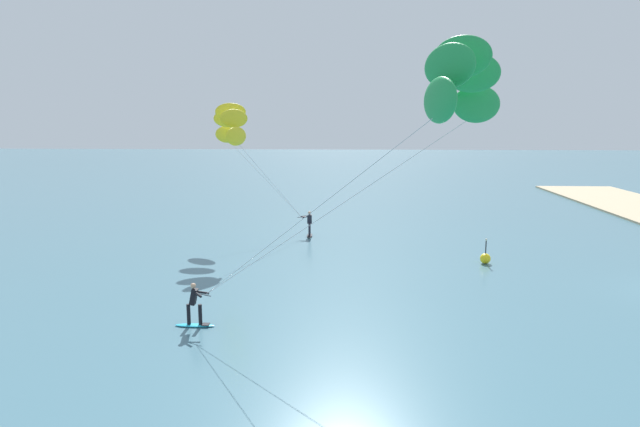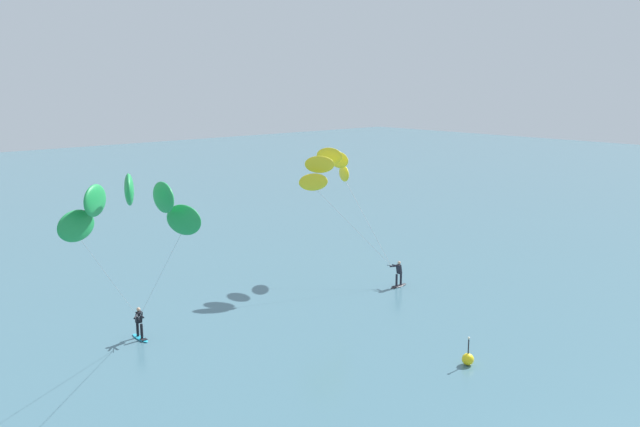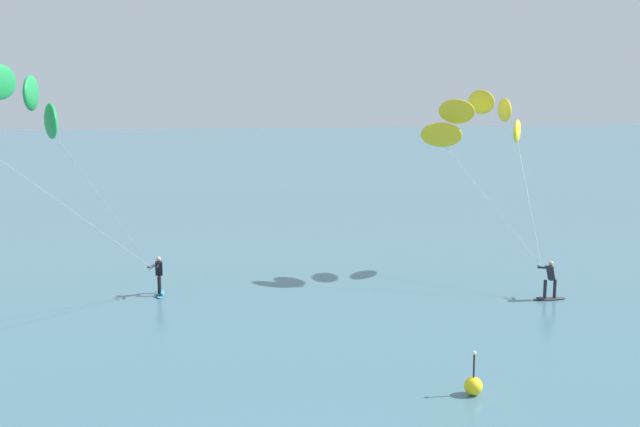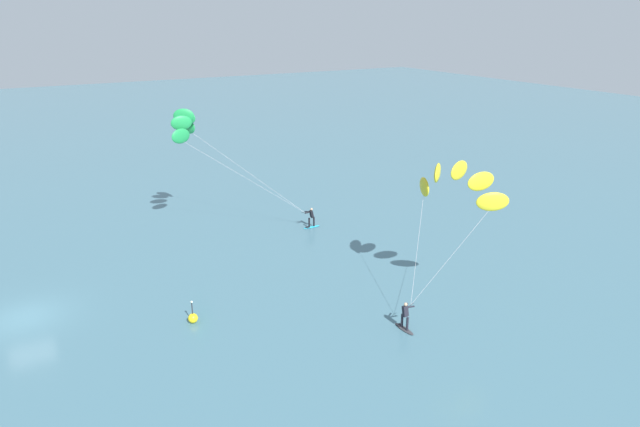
# 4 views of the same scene
# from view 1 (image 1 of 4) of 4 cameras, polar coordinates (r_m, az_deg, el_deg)

# --- Properties ---
(kitesurfer_nearshore) EXTENTS (5.57, 6.59, 8.66)m
(kitesurfer_nearshore) POSITION_cam_1_polar(r_m,az_deg,el_deg) (34.74, -8.92, 8.76)
(kitesurfer_nearshore) COLOR #333338
(kitesurfer_nearshore) RESTS_ON ground
(kitesurfer_mid_water) EXTENTS (6.87, 10.99, 9.82)m
(kitesurfer_mid_water) POSITION_cam_1_polar(r_m,az_deg,el_deg) (15.42, 12.78, 11.93)
(kitesurfer_mid_water) COLOR #23ADD1
(kitesurfer_mid_water) RESTS_ON ground
(marker_buoy) EXTENTS (0.56, 0.56, 1.38)m
(marker_buoy) POSITION_cam_1_polar(r_m,az_deg,el_deg) (30.88, 16.80, -4.46)
(marker_buoy) COLOR yellow
(marker_buoy) RESTS_ON ground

